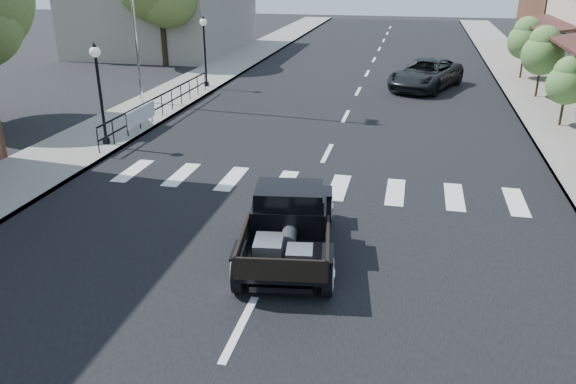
# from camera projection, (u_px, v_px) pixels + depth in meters

# --- Properties ---
(ground) EXTENTS (120.00, 120.00, 0.00)m
(ground) POSITION_uv_depth(u_px,v_px,m) (279.00, 250.00, 12.61)
(ground) COLOR black
(ground) RESTS_ON ground
(road) EXTENTS (14.00, 80.00, 0.02)m
(road) POSITION_uv_depth(u_px,v_px,m) (354.00, 101.00, 26.14)
(road) COLOR black
(road) RESTS_ON ground
(road_markings) EXTENTS (12.00, 60.00, 0.06)m
(road_markings) POSITION_uv_depth(u_px,v_px,m) (339.00, 130.00, 21.63)
(road_markings) COLOR silver
(road_markings) RESTS_ON ground
(sidewalk_left) EXTENTS (3.00, 80.00, 0.15)m
(sidewalk_left) POSITION_uv_depth(u_px,v_px,m) (183.00, 91.00, 27.83)
(sidewalk_left) COLOR gray
(sidewalk_left) RESTS_ON ground
(sidewalk_right) EXTENTS (3.00, 80.00, 0.15)m
(sidewalk_right) POSITION_uv_depth(u_px,v_px,m) (549.00, 109.00, 24.41)
(sidewalk_right) COLOR gray
(sidewalk_right) RESTS_ON ground
(low_building_left) EXTENTS (10.00, 12.00, 5.00)m
(low_building_left) POSITION_uv_depth(u_px,v_px,m) (165.00, 15.00, 39.95)
(low_building_left) COLOR gray
(low_building_left) RESTS_ON ground
(railing) EXTENTS (0.08, 10.00, 1.00)m
(railing) POSITION_uv_depth(u_px,v_px,m) (162.00, 104.00, 22.86)
(railing) COLOR black
(railing) RESTS_ON sidewalk_left
(banner) EXTENTS (0.04, 2.20, 0.60)m
(banner) POSITION_uv_depth(u_px,v_px,m) (142.00, 121.00, 21.11)
(banner) COLOR silver
(banner) RESTS_ON sidewalk_left
(lamp_post_b) EXTENTS (0.36, 0.36, 3.43)m
(lamp_post_b) POSITION_uv_depth(u_px,v_px,m) (100.00, 95.00, 18.84)
(lamp_post_b) COLOR black
(lamp_post_b) RESTS_ON sidewalk_left
(lamp_post_c) EXTENTS (0.36, 0.36, 3.43)m
(lamp_post_c) POSITION_uv_depth(u_px,v_px,m) (205.00, 52.00, 27.87)
(lamp_post_c) COLOR black
(lamp_post_c) RESTS_ON sidewalk_left
(big_tree_far) EXTENTS (5.24, 5.24, 7.69)m
(big_tree_far) POSITION_uv_depth(u_px,v_px,m) (161.00, 1.00, 33.52)
(big_tree_far) COLOR #576D2E
(big_tree_far) RESTS_ON ground
(small_tree_c) EXTENTS (1.52, 1.52, 2.53)m
(small_tree_c) POSITION_uv_depth(u_px,v_px,m) (565.00, 93.00, 21.24)
(small_tree_c) COLOR #487234
(small_tree_c) RESTS_ON sidewalk_right
(small_tree_d) EXTENTS (1.86, 1.86, 3.11)m
(small_tree_d) POSITION_uv_depth(u_px,v_px,m) (541.00, 63.00, 25.72)
(small_tree_d) COLOR #487234
(small_tree_d) RESTS_ON sidewalk_right
(small_tree_e) EXTENTS (1.86, 1.86, 3.09)m
(small_tree_e) POSITION_uv_depth(u_px,v_px,m) (524.00, 49.00, 29.95)
(small_tree_e) COLOR #487234
(small_tree_e) RESTS_ON sidewalk_right
(hotrod_pickup) EXTENTS (2.72, 4.75, 1.56)m
(hotrod_pickup) POSITION_uv_depth(u_px,v_px,m) (289.00, 222.00, 12.15)
(hotrod_pickup) COLOR black
(hotrod_pickup) RESTS_ON ground
(second_car) EXTENTS (4.19, 5.79, 1.46)m
(second_car) POSITION_uv_depth(u_px,v_px,m) (426.00, 75.00, 28.29)
(second_car) COLOR black
(second_car) RESTS_ON ground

